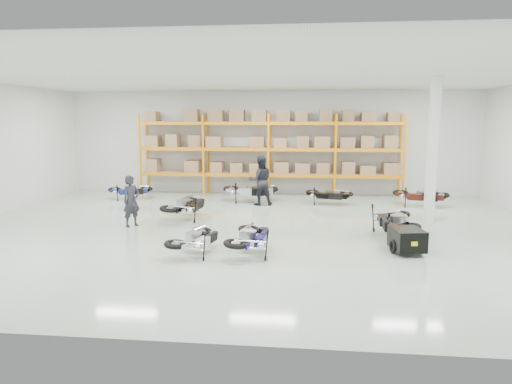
# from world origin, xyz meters

# --- Properties ---
(room) EXTENTS (18.00, 18.00, 18.00)m
(room) POSITION_xyz_m (0.00, 0.00, 2.25)
(room) COLOR #A7BAA7
(room) RESTS_ON ground
(pallet_rack) EXTENTS (11.28, 0.98, 3.62)m
(pallet_rack) POSITION_xyz_m (-0.00, 6.45, 2.26)
(pallet_rack) COLOR orange
(pallet_rack) RESTS_ON ground
(structural_column) EXTENTS (0.25, 0.25, 4.50)m
(structural_column) POSITION_xyz_m (5.20, 0.50, 2.25)
(structural_column) COLOR white
(structural_column) RESTS_ON ground
(moto_blue_centre) EXTENTS (1.02, 1.79, 1.11)m
(moto_blue_centre) POSITION_xyz_m (0.25, -2.41, 0.52)
(moto_blue_centre) COLOR #0A0851
(moto_blue_centre) RESTS_ON ground
(moto_silver_left) EXTENTS (1.17, 1.74, 1.03)m
(moto_silver_left) POSITION_xyz_m (-1.08, -2.58, 0.49)
(moto_silver_left) COLOR silver
(moto_silver_left) RESTS_ON ground
(moto_black_far_left) EXTENTS (1.21, 2.01, 1.22)m
(moto_black_far_left) POSITION_xyz_m (-2.35, 1.31, 0.58)
(moto_black_far_left) COLOR black
(moto_black_far_left) RESTS_ON ground
(moto_touring_right) EXTENTS (1.04, 1.96, 1.25)m
(moto_touring_right) POSITION_xyz_m (4.05, -0.39, 0.59)
(moto_touring_right) COLOR black
(moto_touring_right) RESTS_ON ground
(trailer) EXTENTS (0.83, 1.51, 0.62)m
(trailer) POSITION_xyz_m (4.05, -1.99, 0.36)
(trailer) COLOR black
(trailer) RESTS_ON ground
(moto_back_a) EXTENTS (1.69, 1.12, 1.01)m
(moto_back_a) POSITION_xyz_m (-5.63, 4.75, 0.48)
(moto_back_a) COLOR navy
(moto_back_a) RESTS_ON ground
(moto_back_b) EXTENTS (1.96, 1.05, 1.24)m
(moto_back_b) POSITION_xyz_m (-0.62, 4.71, 0.58)
(moto_back_b) COLOR #B0B3BA
(moto_back_b) RESTS_ON ground
(moto_back_c) EXTENTS (1.76, 1.17, 1.04)m
(moto_back_c) POSITION_xyz_m (2.46, 4.48, 0.49)
(moto_back_c) COLOR black
(moto_back_c) RESTS_ON ground
(moto_back_d) EXTENTS (1.95, 1.35, 1.15)m
(moto_back_d) POSITION_xyz_m (5.91, 4.40, 0.54)
(moto_back_d) COLOR #46120E
(moto_back_d) RESTS_ON ground
(person_left) EXTENTS (0.65, 0.69, 1.58)m
(person_left) POSITION_xyz_m (-3.76, 0.12, 0.79)
(person_left) COLOR #23222A
(person_left) RESTS_ON ground
(person_back) EXTENTS (1.08, 0.93, 1.90)m
(person_back) POSITION_xyz_m (-0.15, 4.07, 0.95)
(person_back) COLOR black
(person_back) RESTS_ON ground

